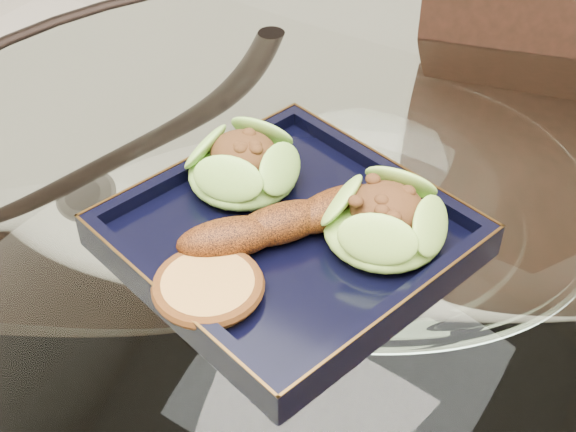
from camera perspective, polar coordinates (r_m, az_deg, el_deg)
The scene contains 7 objects.
dining_table at distance 0.87m, azimuth 4.03°, elevation -8.83°, with size 1.13×1.13×0.77m.
dining_chair at distance 1.07m, azimuth 19.12°, elevation -0.12°, with size 0.58×0.58×1.08m.
navy_plate at distance 0.72m, azimuth -0.00°, elevation -1.79°, with size 0.27×0.27×0.02m, color black.
lettuce_wrap_left at distance 0.76m, azimuth -3.23°, elevation 3.43°, with size 0.10×0.10×0.04m, color olive.
lettuce_wrap_right at distance 0.70m, azimuth 6.85°, elevation -0.54°, with size 0.11×0.11×0.04m, color olive.
roasted_plantain at distance 0.70m, azimuth -0.39°, elevation -0.50°, with size 0.18×0.04×0.03m, color #5C2809.
crumb_patty at distance 0.66m, azimuth -5.69°, elevation -5.11°, with size 0.08×0.08×0.02m, color #CC8D44.
Camera 1 is at (0.26, -0.51, 1.26)m, focal length 50.00 mm.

